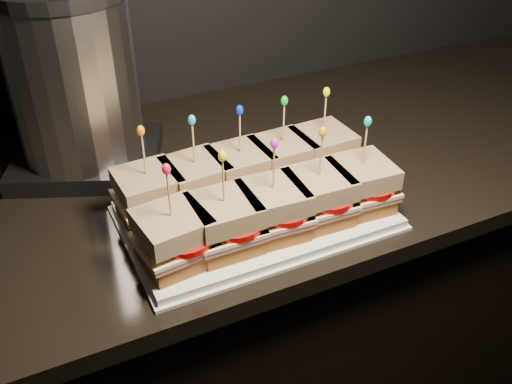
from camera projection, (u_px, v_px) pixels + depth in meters
name	position (u px, v px, depth m)	size (l,w,h in m)	color
cabinet	(306.00, 306.00, 1.41)	(2.17, 0.65, 0.85)	black
granite_slab	(317.00, 151.00, 1.16)	(2.21, 0.69, 0.03)	black
platter	(256.00, 215.00, 0.94)	(0.42, 0.26, 0.02)	white
platter_rim	(256.00, 218.00, 0.94)	(0.43, 0.27, 0.01)	white
sandwich_0_bread_bot	(151.00, 210.00, 0.91)	(0.09, 0.09, 0.03)	brown
sandwich_0_ham	(150.00, 201.00, 0.90)	(0.10, 0.10, 0.01)	#BC6156
sandwich_0_cheese	(149.00, 198.00, 0.90)	(0.10, 0.10, 0.01)	#FFE9AC
sandwich_0_tomato	(157.00, 194.00, 0.89)	(0.09, 0.09, 0.01)	#B50807
sandwich_0_bread_top	(147.00, 183.00, 0.88)	(0.09, 0.09, 0.03)	#5A3613
sandwich_0_pick	(144.00, 157.00, 0.86)	(0.00, 0.00, 0.09)	tan
sandwich_0_frill	(141.00, 131.00, 0.83)	(0.01, 0.01, 0.02)	orange
sandwich_1_bread_bot	(197.00, 198.00, 0.94)	(0.09, 0.09, 0.03)	brown
sandwich_1_ham	(197.00, 189.00, 0.93)	(0.10, 0.10, 0.01)	#BC6156
sandwich_1_cheese	(196.00, 186.00, 0.93)	(0.10, 0.10, 0.01)	#FFE9AC
sandwich_1_tomato	(204.00, 182.00, 0.92)	(0.09, 0.09, 0.01)	#B50807
sandwich_1_bread_top	(195.00, 171.00, 0.91)	(0.09, 0.09, 0.03)	#5A3613
sandwich_1_pick	(194.00, 146.00, 0.89)	(0.00, 0.00, 0.09)	tan
sandwich_1_frill	(192.00, 120.00, 0.86)	(0.01, 0.01, 0.02)	#11AFC1
sandwich_2_bread_bot	(241.00, 186.00, 0.97)	(0.09, 0.09, 0.03)	brown
sandwich_2_ham	(241.00, 178.00, 0.96)	(0.10, 0.10, 0.01)	#BC6156
sandwich_2_cheese	(241.00, 174.00, 0.96)	(0.10, 0.10, 0.01)	#FFE9AC
sandwich_2_tomato	(249.00, 171.00, 0.95)	(0.09, 0.09, 0.01)	#B50807
sandwich_2_bread_top	(240.00, 160.00, 0.94)	(0.09, 0.09, 0.03)	#5A3613
sandwich_2_pick	(240.00, 135.00, 0.91)	(0.00, 0.00, 0.09)	tan
sandwich_2_frill	(240.00, 110.00, 0.89)	(0.01, 0.01, 0.02)	#0821E0
sandwich_3_bread_bot	(282.00, 175.00, 1.00)	(0.09, 0.09, 0.03)	brown
sandwich_3_ham	(282.00, 167.00, 0.99)	(0.10, 0.10, 0.01)	#BC6156
sandwich_3_cheese	(282.00, 164.00, 0.98)	(0.10, 0.10, 0.01)	#FFE9AC
sandwich_3_tomato	(290.00, 160.00, 0.98)	(0.09, 0.09, 0.01)	#B50807
sandwich_3_bread_top	(283.00, 150.00, 0.97)	(0.09, 0.09, 0.03)	#5A3613
sandwich_3_pick	(284.00, 126.00, 0.94)	(0.00, 0.00, 0.09)	tan
sandwich_3_frill	(284.00, 101.00, 0.92)	(0.01, 0.01, 0.02)	green
sandwich_4_bread_bot	(321.00, 165.00, 1.03)	(0.09, 0.09, 0.03)	brown
sandwich_4_ham	(322.00, 157.00, 1.02)	(0.10, 0.10, 0.01)	#BC6156
sandwich_4_cheese	(322.00, 154.00, 1.01)	(0.10, 0.10, 0.01)	#FFE9AC
sandwich_4_tomato	(330.00, 150.00, 1.01)	(0.09, 0.09, 0.01)	#B50807
sandwich_4_bread_top	(323.00, 140.00, 1.00)	(0.09, 0.09, 0.03)	#5A3613
sandwich_4_pick	(325.00, 116.00, 0.97)	(0.00, 0.00, 0.09)	tan
sandwich_4_frill	(327.00, 92.00, 0.95)	(0.01, 0.01, 0.02)	#F2F509
sandwich_5_bread_bot	(175.00, 253.00, 0.82)	(0.09, 0.09, 0.03)	brown
sandwich_5_ham	(174.00, 244.00, 0.81)	(0.10, 0.10, 0.01)	#BC6156
sandwich_5_cheese	(174.00, 240.00, 0.81)	(0.10, 0.10, 0.01)	#FFE9AC
sandwich_5_tomato	(183.00, 236.00, 0.81)	(0.09, 0.09, 0.01)	#B50807
sandwich_5_bread_top	(172.00, 225.00, 0.79)	(0.09, 0.09, 0.03)	#5A3613
sandwich_5_pick	(169.00, 197.00, 0.77)	(0.00, 0.00, 0.09)	tan
sandwich_5_frill	(166.00, 169.00, 0.74)	(0.01, 0.01, 0.02)	red
sandwich_6_bread_bot	(225.00, 238.00, 0.85)	(0.09, 0.09, 0.03)	brown
sandwich_6_ham	(225.00, 229.00, 0.84)	(0.10, 0.10, 0.01)	#BC6156
sandwich_6_cheese	(225.00, 226.00, 0.84)	(0.10, 0.10, 0.01)	#FFE9AC
sandwich_6_tomato	(234.00, 222.00, 0.83)	(0.09, 0.09, 0.01)	#B50807
sandwich_6_bread_top	(224.00, 210.00, 0.82)	(0.09, 0.09, 0.03)	#5A3613
sandwich_6_pick	(223.00, 184.00, 0.80)	(0.00, 0.00, 0.09)	tan
sandwich_6_frill	(222.00, 156.00, 0.77)	(0.01, 0.01, 0.02)	yellow
sandwich_7_bread_bot	(273.00, 224.00, 0.88)	(0.09, 0.09, 0.03)	brown
sandwich_7_ham	(273.00, 216.00, 0.87)	(0.10, 0.10, 0.01)	#BC6156
sandwich_7_cheese	(273.00, 212.00, 0.87)	(0.10, 0.10, 0.01)	#FFE9AC
sandwich_7_tomato	(282.00, 208.00, 0.86)	(0.09, 0.09, 0.01)	#B50807
sandwich_7_bread_top	(273.00, 197.00, 0.85)	(0.09, 0.09, 0.03)	#5A3613
sandwich_7_pick	(274.00, 171.00, 0.83)	(0.00, 0.00, 0.09)	tan
sandwich_7_frill	(274.00, 144.00, 0.80)	(0.01, 0.01, 0.02)	#CE1AD0
sandwich_8_bread_bot	(317.00, 211.00, 0.91)	(0.09, 0.09, 0.03)	brown
sandwich_8_ham	(317.00, 203.00, 0.90)	(0.10, 0.10, 0.01)	#BC6156
sandwich_8_cheese	(318.00, 199.00, 0.90)	(0.10, 0.10, 0.01)	#FFE9AC
sandwich_8_tomato	(327.00, 195.00, 0.89)	(0.09, 0.09, 0.01)	#B50807
sandwich_8_bread_top	(319.00, 184.00, 0.88)	(0.09, 0.09, 0.03)	#5A3613
sandwich_8_pick	(321.00, 159.00, 0.85)	(0.00, 0.00, 0.09)	tan
sandwich_8_frill	(323.00, 132.00, 0.83)	(0.01, 0.01, 0.02)	orange
sandwich_9_bread_bot	(358.00, 199.00, 0.94)	(0.09, 0.09, 0.03)	brown
sandwich_9_ham	(359.00, 191.00, 0.93)	(0.10, 0.10, 0.01)	#BC6156
sandwich_9_cheese	(360.00, 187.00, 0.92)	(0.10, 0.10, 0.01)	#FFE9AC
sandwich_9_tomato	(369.00, 183.00, 0.92)	(0.09, 0.09, 0.01)	#B50807
sandwich_9_bread_top	(362.00, 172.00, 0.91)	(0.09, 0.09, 0.03)	#5A3613
sandwich_9_pick	(365.00, 147.00, 0.88)	(0.00, 0.00, 0.09)	tan
sandwich_9_frill	(368.00, 121.00, 0.86)	(0.01, 0.01, 0.02)	#0BC2B9
appliance_base	(88.00, 157.00, 1.08)	(0.26, 0.22, 0.03)	#262628
appliance_body	(74.00, 79.00, 0.99)	(0.22, 0.22, 0.28)	silver
appliance	(74.00, 82.00, 0.99)	(0.26, 0.22, 0.34)	silver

